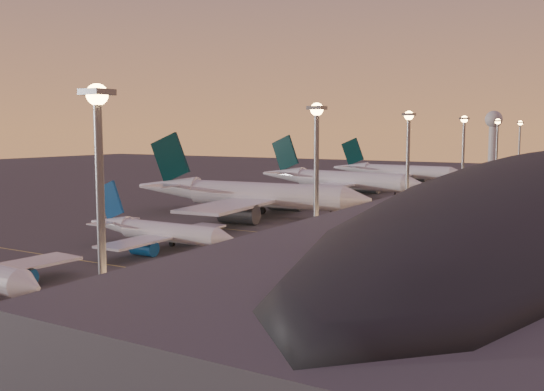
{
  "coord_description": "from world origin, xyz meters",
  "views": [
    {
      "loc": [
        73.81,
        -75.6,
        22.08
      ],
      "look_at": [
        2.0,
        45.0,
        7.0
      ],
      "focal_mm": 40.0,
      "sensor_mm": 36.0,
      "label": 1
    }
  ],
  "objects_px": {
    "airliner_wide_mid": "(337,180)",
    "airliner_narrow_north": "(158,231)",
    "baggage_tug_a": "(62,306)",
    "baggage_tug_b": "(42,334)",
    "airliner_wide_near": "(246,194)",
    "airliner_wide_far": "(396,172)",
    "radar_tower": "(493,131)"
  },
  "relations": [
    {
      "from": "baggage_tug_a",
      "to": "baggage_tug_b",
      "type": "relative_size",
      "value": 1.01
    },
    {
      "from": "airliner_wide_near",
      "to": "airliner_wide_far",
      "type": "relative_size",
      "value": 1.14
    },
    {
      "from": "baggage_tug_a",
      "to": "baggage_tug_b",
      "type": "height_order",
      "value": "baggage_tug_b"
    },
    {
      "from": "radar_tower",
      "to": "baggage_tug_a",
      "type": "xyz_separation_m",
      "value": [
        4.49,
        -286.46,
        -21.31
      ]
    },
    {
      "from": "airliner_narrow_north",
      "to": "airliner_wide_far",
      "type": "distance_m",
      "value": 159.75
    },
    {
      "from": "baggage_tug_b",
      "to": "airliner_wide_mid",
      "type": "bearing_deg",
      "value": 106.98
    },
    {
      "from": "airliner_wide_near",
      "to": "airliner_wide_mid",
      "type": "bearing_deg",
      "value": 85.56
    },
    {
      "from": "baggage_tug_b",
      "to": "airliner_wide_near",
      "type": "bearing_deg",
      "value": 114.26
    },
    {
      "from": "airliner_wide_mid",
      "to": "baggage_tug_b",
      "type": "bearing_deg",
      "value": -69.07
    },
    {
      "from": "airliner_wide_near",
      "to": "baggage_tug_a",
      "type": "distance_m",
      "value": 86.12
    },
    {
      "from": "airliner_narrow_north",
      "to": "radar_tower",
      "type": "bearing_deg",
      "value": 86.85
    },
    {
      "from": "airliner_wide_mid",
      "to": "airliner_wide_far",
      "type": "relative_size",
      "value": 1.08
    },
    {
      "from": "airliner_wide_near",
      "to": "airliner_narrow_north",
      "type": "bearing_deg",
      "value": -83.0
    },
    {
      "from": "airliner_narrow_north",
      "to": "baggage_tug_a",
      "type": "height_order",
      "value": "airliner_narrow_north"
    },
    {
      "from": "airliner_wide_mid",
      "to": "radar_tower",
      "type": "distance_m",
      "value": 149.59
    },
    {
      "from": "baggage_tug_b",
      "to": "radar_tower",
      "type": "bearing_deg",
      "value": 96.25
    },
    {
      "from": "airliner_wide_near",
      "to": "baggage_tug_b",
      "type": "xyz_separation_m",
      "value": [
        32.97,
        -89.95,
        -5.0
      ]
    },
    {
      "from": "baggage_tug_a",
      "to": "baggage_tug_b",
      "type": "xyz_separation_m",
      "value": [
        6.44,
        -8.16,
        0.01
      ]
    },
    {
      "from": "airliner_wide_near",
      "to": "baggage_tug_b",
      "type": "bearing_deg",
      "value": -75.03
    },
    {
      "from": "airliner_wide_far",
      "to": "airliner_narrow_north",
      "type": "bearing_deg",
      "value": -82.08
    },
    {
      "from": "airliner_narrow_north",
      "to": "airliner_wide_mid",
      "type": "relative_size",
      "value": 0.54
    },
    {
      "from": "airliner_narrow_north",
      "to": "airliner_wide_mid",
      "type": "bearing_deg",
      "value": 95.48
    },
    {
      "from": "airliner_narrow_north",
      "to": "radar_tower",
      "type": "height_order",
      "value": "radar_tower"
    },
    {
      "from": "airliner_wide_far",
      "to": "baggage_tug_b",
      "type": "relative_size",
      "value": 13.63
    },
    {
      "from": "airliner_wide_mid",
      "to": "airliner_narrow_north",
      "type": "bearing_deg",
      "value": -76.11
    },
    {
      "from": "airliner_wide_near",
      "to": "baggage_tug_a",
      "type": "bearing_deg",
      "value": -77.19
    },
    {
      "from": "radar_tower",
      "to": "airliner_wide_far",
      "type": "bearing_deg",
      "value": -103.34
    },
    {
      "from": "airliner_narrow_north",
      "to": "airliner_wide_far",
      "type": "height_order",
      "value": "airliner_wide_far"
    },
    {
      "from": "airliner_wide_near",
      "to": "airliner_wide_mid",
      "type": "xyz_separation_m",
      "value": [
        -0.73,
        57.77,
        -0.29
      ]
    },
    {
      "from": "airliner_narrow_north",
      "to": "baggage_tug_b",
      "type": "bearing_deg",
      "value": -62.9
    },
    {
      "from": "airliner_wide_near",
      "to": "radar_tower",
      "type": "bearing_deg",
      "value": 78.69
    },
    {
      "from": "radar_tower",
      "to": "baggage_tug_b",
      "type": "bearing_deg",
      "value": -87.88
    }
  ]
}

